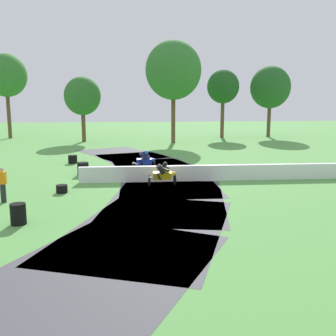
{
  "coord_description": "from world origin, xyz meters",
  "views": [
    {
      "loc": [
        -1.94,
        -21.66,
        4.64
      ],
      "look_at": [
        -0.01,
        -0.72,
        0.9
      ],
      "focal_mm": 41.28,
      "sensor_mm": 36.0,
      "label": 1
    }
  ],
  "objects_px": {
    "motorcycle_chase_blue": "(145,161)",
    "track_marshal": "(3,185)",
    "motorcycle_lead_yellow": "(164,174)",
    "tire_stack_far": "(73,159)",
    "tire_stack_mid_a": "(62,189)",
    "tire_stack_mid_b": "(83,169)",
    "tire_stack_near": "(18,214)"
  },
  "relations": [
    {
      "from": "motorcycle_chase_blue",
      "to": "track_marshal",
      "type": "relative_size",
      "value": 1.04
    },
    {
      "from": "motorcycle_lead_yellow",
      "to": "track_marshal",
      "type": "relative_size",
      "value": 1.03
    },
    {
      "from": "motorcycle_lead_yellow",
      "to": "tire_stack_far",
      "type": "distance_m",
      "value": 10.16
    },
    {
      "from": "motorcycle_lead_yellow",
      "to": "track_marshal",
      "type": "bearing_deg",
      "value": -160.07
    },
    {
      "from": "tire_stack_mid_a",
      "to": "track_marshal",
      "type": "bearing_deg",
      "value": -144.61
    },
    {
      "from": "tire_stack_mid_a",
      "to": "tire_stack_mid_b",
      "type": "bearing_deg",
      "value": 83.84
    },
    {
      "from": "motorcycle_chase_blue",
      "to": "motorcycle_lead_yellow",
      "type": "bearing_deg",
      "value": -80.29
    },
    {
      "from": "motorcycle_lead_yellow",
      "to": "tire_stack_far",
      "type": "height_order",
      "value": "motorcycle_lead_yellow"
    },
    {
      "from": "track_marshal",
      "to": "motorcycle_chase_blue",
      "type": "bearing_deg",
      "value": 48.49
    },
    {
      "from": "tire_stack_near",
      "to": "tire_stack_far",
      "type": "distance_m",
      "value": 14.17
    },
    {
      "from": "tire_stack_near",
      "to": "tire_stack_mid_a",
      "type": "bearing_deg",
      "value": 81.54
    },
    {
      "from": "tire_stack_far",
      "to": "tire_stack_mid_b",
      "type": "bearing_deg",
      "value": -74.09
    },
    {
      "from": "tire_stack_mid_a",
      "to": "motorcycle_chase_blue",
      "type": "bearing_deg",
      "value": 53.48
    },
    {
      "from": "motorcycle_chase_blue",
      "to": "tire_stack_far",
      "type": "bearing_deg",
      "value": 147.82
    },
    {
      "from": "motorcycle_lead_yellow",
      "to": "tire_stack_mid_a",
      "type": "relative_size",
      "value": 2.98
    },
    {
      "from": "tire_stack_near",
      "to": "tire_stack_mid_b",
      "type": "xyz_separation_m",
      "value": [
        1.23,
        9.53,
        0.0
      ]
    },
    {
      "from": "motorcycle_lead_yellow",
      "to": "tire_stack_near",
      "type": "height_order",
      "value": "motorcycle_lead_yellow"
    },
    {
      "from": "motorcycle_lead_yellow",
      "to": "tire_stack_mid_a",
      "type": "distance_m",
      "value": 5.37
    },
    {
      "from": "tire_stack_near",
      "to": "tire_stack_mid_a",
      "type": "height_order",
      "value": "tire_stack_near"
    },
    {
      "from": "tire_stack_near",
      "to": "tire_stack_mid_b",
      "type": "height_order",
      "value": "same"
    },
    {
      "from": "tire_stack_mid_b",
      "to": "tire_stack_far",
      "type": "bearing_deg",
      "value": 105.91
    },
    {
      "from": "tire_stack_far",
      "to": "track_marshal",
      "type": "xyz_separation_m",
      "value": [
        -1.49,
        -10.89,
        0.52
      ]
    },
    {
      "from": "motorcycle_chase_blue",
      "to": "tire_stack_mid_a",
      "type": "bearing_deg",
      "value": -126.52
    },
    {
      "from": "motorcycle_chase_blue",
      "to": "tire_stack_mid_b",
      "type": "bearing_deg",
      "value": -160.94
    },
    {
      "from": "tire_stack_near",
      "to": "track_marshal",
      "type": "height_order",
      "value": "track_marshal"
    },
    {
      "from": "tire_stack_mid_b",
      "to": "tire_stack_far",
      "type": "height_order",
      "value": "tire_stack_mid_b"
    },
    {
      "from": "tire_stack_mid_a",
      "to": "track_marshal",
      "type": "xyz_separation_m",
      "value": [
        -2.32,
        -1.65,
        0.62
      ]
    },
    {
      "from": "tire_stack_near",
      "to": "tire_stack_mid_b",
      "type": "distance_m",
      "value": 9.61
    },
    {
      "from": "motorcycle_chase_blue",
      "to": "tire_stack_far",
      "type": "height_order",
      "value": "motorcycle_chase_blue"
    },
    {
      "from": "tire_stack_near",
      "to": "tire_stack_mid_a",
      "type": "relative_size",
      "value": 1.41
    },
    {
      "from": "motorcycle_lead_yellow",
      "to": "tire_stack_far",
      "type": "bearing_deg",
      "value": 126.66
    },
    {
      "from": "tire_stack_mid_a",
      "to": "tire_stack_far",
      "type": "distance_m",
      "value": 9.28
    }
  ]
}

